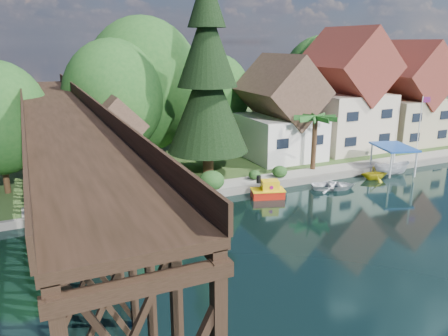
# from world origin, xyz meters

# --- Properties ---
(ground) EXTENTS (140.00, 140.00, 0.00)m
(ground) POSITION_xyz_m (0.00, 0.00, 0.00)
(ground) COLOR black
(ground) RESTS_ON ground
(bank) EXTENTS (140.00, 52.00, 0.50)m
(bank) POSITION_xyz_m (0.00, 34.00, 0.25)
(bank) COLOR #2D471C
(bank) RESTS_ON ground
(seawall) EXTENTS (60.00, 0.40, 0.62)m
(seawall) POSITION_xyz_m (4.00, 8.00, 0.31)
(seawall) COLOR slate
(seawall) RESTS_ON ground
(promenade) EXTENTS (50.00, 2.60, 0.06)m
(promenade) POSITION_xyz_m (6.00, 9.30, 0.53)
(promenade) COLOR gray
(promenade) RESTS_ON bank
(trestle_bridge) EXTENTS (4.12, 44.18, 9.30)m
(trestle_bridge) POSITION_xyz_m (-16.00, 5.17, 5.35)
(trestle_bridge) COLOR black
(trestle_bridge) RESTS_ON ground
(house_left) EXTENTS (7.64, 8.64, 11.02)m
(house_left) POSITION_xyz_m (7.00, 16.00, 5.14)
(house_left) COLOR white
(house_left) RESTS_ON bank
(house_center) EXTENTS (8.65, 9.18, 13.89)m
(house_center) POSITION_xyz_m (16.00, 16.50, 6.42)
(house_center) COLOR beige
(house_center) RESTS_ON bank
(house_right) EXTENTS (8.15, 8.64, 12.45)m
(house_right) POSITION_xyz_m (25.00, 16.00, 5.78)
(house_right) COLOR tan
(house_right) RESTS_ON bank
(shed) EXTENTS (5.09, 5.40, 7.85)m
(shed) POSITION_xyz_m (-11.00, 14.50, 3.83)
(shed) COLOR white
(shed) RESTS_ON bank
(bg_trees) EXTENTS (49.90, 13.30, 10.57)m
(bg_trees) POSITION_xyz_m (1.00, 21.25, 7.29)
(bg_trees) COLOR #382314
(bg_trees) RESTS_ON bank
(shrubs) EXTENTS (15.76, 2.47, 1.70)m
(shrubs) POSITION_xyz_m (-4.60, 9.26, 1.23)
(shrubs) COLOR #1A4318
(shrubs) RESTS_ON bank
(conifer) EXTENTS (7.51, 7.51, 18.49)m
(conifer) POSITION_xyz_m (-2.61, 13.13, 9.40)
(conifer) COLOR #382314
(conifer) RESTS_ON bank
(palm_tree) EXTENTS (4.69, 4.69, 5.71)m
(palm_tree) POSITION_xyz_m (7.39, 10.23, 5.48)
(palm_tree) COLOR #382314
(palm_tree) RESTS_ON bank
(flagpole) EXTENTS (1.05, 0.18, 6.69)m
(flagpole) POSITION_xyz_m (20.38, 9.29, 4.60)
(flagpole) COLOR white
(flagpole) RESTS_ON bank
(tugboat) EXTENTS (3.09, 2.26, 2.01)m
(tugboat) POSITION_xyz_m (-0.04, 6.13, 0.60)
(tugboat) COLOR red
(tugboat) RESTS_ON ground
(boat_white_a) EXTENTS (4.68, 4.02, 0.82)m
(boat_white_a) POSITION_xyz_m (6.44, 5.70, 0.41)
(boat_white_a) COLOR white
(boat_white_a) RESTS_ON ground
(boat_canopy) EXTENTS (4.22, 5.18, 2.89)m
(boat_canopy) POSITION_xyz_m (14.47, 6.94, 1.24)
(boat_canopy) COLOR silver
(boat_canopy) RESTS_ON ground
(boat_yellow) EXTENTS (3.17, 2.93, 1.39)m
(boat_yellow) POSITION_xyz_m (11.75, 6.38, 0.69)
(boat_yellow) COLOR yellow
(boat_yellow) RESTS_ON ground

